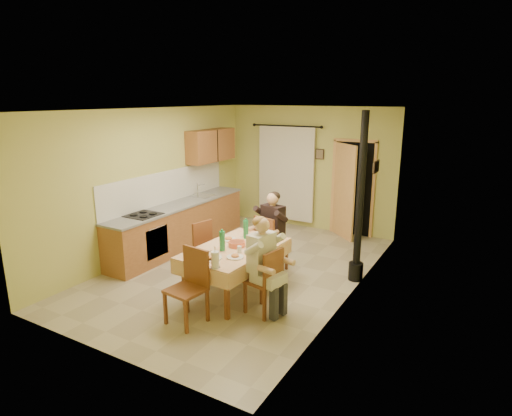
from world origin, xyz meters
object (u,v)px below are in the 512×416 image
Objects in this scene: man_far at (272,222)px; chair_near at (187,302)px; man_right at (263,255)px; chair_far at (271,254)px; chair_right at (264,294)px; dining_table at (235,270)px; stove_flue at (359,221)px; chair_left at (210,262)px.

chair_near is at bearing -80.79° from man_far.
chair_far is at bearing 35.13° from man_right.
chair_far reaches higher than chair_right.
man_far reaches higher than chair_right.
dining_table is 0.64× the size of stove_flue.
dining_table is at bearing -86.85° from chair_near.
chair_left is at bearing 161.26° from dining_table.
man_right is 1.95m from stove_flue.
chair_left is (-0.70, 0.28, -0.09)m from dining_table.
stove_flue is at bearing -114.53° from chair_near.
man_far reaches higher than chair_far.
chair_right is at bearing -53.39° from man_far.
stove_flue reaches higher than chair_far.
chair_right is (0.77, 0.75, -0.00)m from chair_near.
chair_left reaches higher than dining_table.
man_right is at bearing 80.61° from chair_left.
man_far is at bearing -86.09° from chair_near.
chair_far is 1.03× the size of chair_right.
chair_near is at bearing -80.73° from chair_far.
chair_right is at bearing -128.45° from chair_near.
chair_far is at bearing -86.03° from chair_near.
chair_near is at bearing 38.84° from chair_left.
man_right reaches higher than chair_far.
dining_table is 0.77m from chair_right.
chair_far is 0.73× the size of man_right.
stove_flue is (0.81, 1.77, 0.15)m from man_right.
chair_near is 1.06× the size of chair_left.
chair_near is 0.74× the size of man_far.
chair_near reaches higher than chair_left.
chair_right is 1.68m from man_far.
chair_near is 0.37× the size of stove_flue.
chair_left is 2.58m from stove_flue.
man_far reaches higher than chair_near.
chair_far is at bearing 152.07° from chair_left.
man_far is at bearing 90.00° from chair_far.
dining_table is 1.22m from man_far.
chair_right reaches higher than chair_left.
stove_flue is (1.56, 2.52, 0.73)m from chair_near.
chair_near is 2.27m from man_far.
chair_right is 0.70× the size of man_far.
chair_far is 1.66m from man_right.
chair_far is at bearing -90.00° from man_far.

